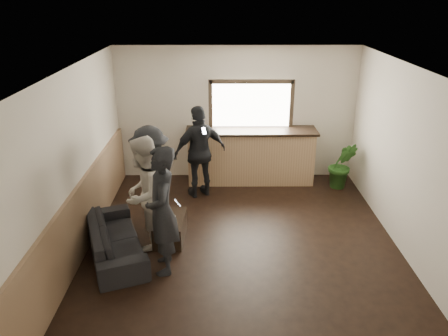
{
  "coord_description": "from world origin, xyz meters",
  "views": [
    {
      "loc": [
        -0.32,
        -5.91,
        3.82
      ],
      "look_at": [
        -0.28,
        0.4,
        1.23
      ],
      "focal_mm": 35.0,
      "sensor_mm": 36.0,
      "label": 1
    }
  ],
  "objects_px": {
    "cup_a": "(165,211)",
    "potted_plant": "(342,165)",
    "person_b": "(144,194)",
    "person_d": "(200,152)",
    "sofa": "(115,239)",
    "bar_counter": "(251,153)",
    "person_a": "(162,211)",
    "coffee_table": "(170,228)",
    "cup_b": "(173,219)",
    "person_c": "(151,176)"
  },
  "relations": [
    {
      "from": "cup_a",
      "to": "potted_plant",
      "type": "xyz_separation_m",
      "value": [
        3.41,
        1.82,
        0.08
      ]
    },
    {
      "from": "person_b",
      "to": "person_d",
      "type": "relative_size",
      "value": 1.0
    },
    {
      "from": "cup_a",
      "to": "person_d",
      "type": "height_order",
      "value": "person_d"
    },
    {
      "from": "sofa",
      "to": "cup_a",
      "type": "xyz_separation_m",
      "value": [
        0.7,
        0.61,
        0.15
      ]
    },
    {
      "from": "potted_plant",
      "to": "person_d",
      "type": "relative_size",
      "value": 0.55
    },
    {
      "from": "bar_counter",
      "to": "person_a",
      "type": "relative_size",
      "value": 1.42
    },
    {
      "from": "coffee_table",
      "to": "cup_a",
      "type": "distance_m",
      "value": 0.3
    },
    {
      "from": "cup_b",
      "to": "bar_counter",
      "type": "bearing_deg",
      "value": 60.08
    },
    {
      "from": "sofa",
      "to": "person_c",
      "type": "relative_size",
      "value": 1.05
    },
    {
      "from": "sofa",
      "to": "person_d",
      "type": "bearing_deg",
      "value": -50.96
    },
    {
      "from": "potted_plant",
      "to": "person_b",
      "type": "height_order",
      "value": "person_b"
    },
    {
      "from": "coffee_table",
      "to": "person_c",
      "type": "xyz_separation_m",
      "value": [
        -0.35,
        0.53,
        0.7
      ]
    },
    {
      "from": "coffee_table",
      "to": "person_d",
      "type": "bearing_deg",
      "value": 75.46
    },
    {
      "from": "bar_counter",
      "to": "person_c",
      "type": "xyz_separation_m",
      "value": [
        -1.81,
        -1.81,
        0.24
      ]
    },
    {
      "from": "person_c",
      "to": "person_d",
      "type": "distance_m",
      "value": 1.36
    },
    {
      "from": "sofa",
      "to": "person_b",
      "type": "height_order",
      "value": "person_b"
    },
    {
      "from": "cup_a",
      "to": "person_b",
      "type": "xyz_separation_m",
      "value": [
        -0.25,
        -0.36,
        0.49
      ]
    },
    {
      "from": "cup_a",
      "to": "sofa",
      "type": "bearing_deg",
      "value": -139.02
    },
    {
      "from": "sofa",
      "to": "person_c",
      "type": "bearing_deg",
      "value": -45.22
    },
    {
      "from": "potted_plant",
      "to": "person_c",
      "type": "bearing_deg",
      "value": -158.41
    },
    {
      "from": "cup_a",
      "to": "person_a",
      "type": "xyz_separation_m",
      "value": [
        0.11,
        -1.0,
        0.53
      ]
    },
    {
      "from": "cup_b",
      "to": "person_d",
      "type": "relative_size",
      "value": 0.05
    },
    {
      "from": "person_c",
      "to": "person_d",
      "type": "xyz_separation_m",
      "value": [
        0.78,
        1.12,
        0.03
      ]
    },
    {
      "from": "person_a",
      "to": "sofa",
      "type": "bearing_deg",
      "value": -124.13
    },
    {
      "from": "coffee_table",
      "to": "person_b",
      "type": "height_order",
      "value": "person_b"
    },
    {
      "from": "cup_a",
      "to": "person_c",
      "type": "distance_m",
      "value": 0.65
    },
    {
      "from": "person_b",
      "to": "person_c",
      "type": "relative_size",
      "value": 1.03
    },
    {
      "from": "potted_plant",
      "to": "person_b",
      "type": "distance_m",
      "value": 4.28
    },
    {
      "from": "coffee_table",
      "to": "person_b",
      "type": "bearing_deg",
      "value": -149.71
    },
    {
      "from": "cup_a",
      "to": "person_d",
      "type": "xyz_separation_m",
      "value": [
        0.53,
        1.5,
        0.49
      ]
    },
    {
      "from": "person_c",
      "to": "sofa",
      "type": "bearing_deg",
      "value": -35.85
    },
    {
      "from": "sofa",
      "to": "cup_a",
      "type": "height_order",
      "value": "sofa"
    },
    {
      "from": "potted_plant",
      "to": "cup_a",
      "type": "bearing_deg",
      "value": -151.83
    },
    {
      "from": "person_a",
      "to": "potted_plant",
      "type": "bearing_deg",
      "value": 121.97
    },
    {
      "from": "person_a",
      "to": "person_d",
      "type": "distance_m",
      "value": 2.53
    },
    {
      "from": "person_b",
      "to": "person_c",
      "type": "xyz_separation_m",
      "value": [
        -0.0,
        0.74,
        -0.03
      ]
    },
    {
      "from": "person_b",
      "to": "person_d",
      "type": "bearing_deg",
      "value": 174.18
    },
    {
      "from": "sofa",
      "to": "potted_plant",
      "type": "relative_size",
      "value": 1.85
    },
    {
      "from": "sofa",
      "to": "bar_counter",
      "type": "bearing_deg",
      "value": -59.61
    },
    {
      "from": "person_d",
      "to": "person_c",
      "type": "bearing_deg",
      "value": 29.77
    },
    {
      "from": "bar_counter",
      "to": "potted_plant",
      "type": "relative_size",
      "value": 2.7
    },
    {
      "from": "potted_plant",
      "to": "person_a",
      "type": "distance_m",
      "value": 4.37
    },
    {
      "from": "bar_counter",
      "to": "person_a",
      "type": "distance_m",
      "value": 3.52
    },
    {
      "from": "sofa",
      "to": "person_c",
      "type": "height_order",
      "value": "person_c"
    },
    {
      "from": "sofa",
      "to": "person_a",
      "type": "distance_m",
      "value": 1.13
    },
    {
      "from": "cup_b",
      "to": "person_a",
      "type": "distance_m",
      "value": 0.92
    },
    {
      "from": "cup_a",
      "to": "person_a",
      "type": "relative_size",
      "value": 0.06
    },
    {
      "from": "person_a",
      "to": "person_b",
      "type": "distance_m",
      "value": 0.73
    },
    {
      "from": "potted_plant",
      "to": "sofa",
      "type": "bearing_deg",
      "value": -149.36
    },
    {
      "from": "bar_counter",
      "to": "person_a",
      "type": "xyz_separation_m",
      "value": [
        -1.45,
        -3.19,
        0.31
      ]
    }
  ]
}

